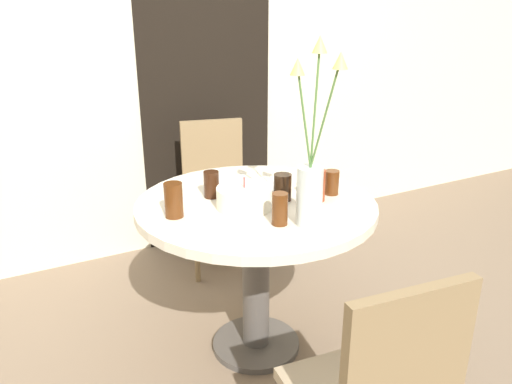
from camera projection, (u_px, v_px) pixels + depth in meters
ground_plane at (256, 346)px, 2.40m from camera, size 16.00×16.00×0.00m
wall_back at (155, 48)px, 3.02m from camera, size 8.00×0.05×2.60m
doorway_panel at (207, 90)px, 3.24m from camera, size 0.90×0.01×2.05m
dining_table at (256, 232)px, 2.19m from camera, size 1.03×1.03×0.75m
chair_left_flank at (216, 187)px, 3.06m from camera, size 0.48×0.48×0.89m
birthday_cake at (244, 198)px, 2.05m from camera, size 0.23×0.23×0.13m
flower_vase at (311, 171)px, 1.84m from camera, size 0.14×0.18×0.69m
side_plate at (270, 184)px, 2.32m from camera, size 0.20×0.20×0.01m
drink_glass_0 at (332, 182)px, 2.20m from camera, size 0.06×0.06×0.11m
drink_glass_1 at (283, 187)px, 2.13m from camera, size 0.08×0.08×0.12m
drink_glass_2 at (317, 185)px, 2.12m from camera, size 0.07×0.07×0.14m
drink_glass_3 at (174, 200)px, 1.95m from camera, size 0.07×0.07×0.14m
drink_glass_4 at (280, 209)px, 1.88m from camera, size 0.06×0.06×0.13m
drink_glass_5 at (211, 184)px, 2.16m from camera, size 0.07×0.07×0.12m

